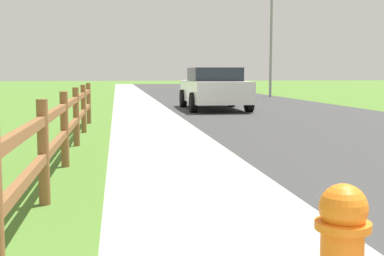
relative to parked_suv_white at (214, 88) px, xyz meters
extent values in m
plane|color=#4B762A|center=(-1.58, 7.79, -0.75)|extent=(120.00, 120.00, 0.00)
cube|color=#373737|center=(1.92, 9.79, -0.75)|extent=(7.00, 66.00, 0.01)
cube|color=#A2A49A|center=(-4.58, 9.79, -0.75)|extent=(6.00, 66.00, 0.01)
cube|color=#4B762A|center=(-6.08, 9.79, -0.75)|extent=(5.00, 66.00, 0.00)
cylinder|color=orange|center=(-2.47, -15.71, -0.12)|extent=(0.24, 0.24, 0.03)
sphere|color=orange|center=(-2.47, -15.71, -0.04)|extent=(0.21, 0.21, 0.21)
cube|color=#CB6115|center=(-2.47, -15.71, 0.03)|extent=(0.04, 0.04, 0.04)
cylinder|color=brown|center=(-4.14, -12.70, -0.23)|extent=(0.11, 0.11, 1.04)
cylinder|color=brown|center=(-4.14, -10.67, -0.23)|extent=(0.11, 0.11, 1.04)
cylinder|color=brown|center=(-4.14, -8.65, -0.23)|extent=(0.11, 0.11, 1.04)
cylinder|color=brown|center=(-4.14, -6.62, -0.23)|extent=(0.11, 0.11, 1.04)
cylinder|color=brown|center=(-4.14, -4.59, -0.23)|extent=(0.11, 0.11, 1.04)
cube|color=brown|center=(-4.14, -10.67, -0.29)|extent=(0.07, 12.16, 0.09)
cube|color=brown|center=(-4.14, -10.67, 0.08)|extent=(0.07, 12.16, 0.09)
cube|color=white|center=(0.00, 0.01, -0.11)|extent=(1.92, 4.42, 0.73)
cube|color=#1E232B|center=(0.00, -0.03, 0.49)|extent=(1.67, 2.15, 0.46)
cylinder|color=black|center=(-0.93, 1.38, -0.42)|extent=(0.23, 0.67, 0.66)
cylinder|color=black|center=(0.95, 1.36, -0.42)|extent=(0.23, 0.67, 0.66)
cylinder|color=black|center=(-0.95, -1.35, -0.42)|extent=(0.23, 0.67, 0.66)
cylinder|color=black|center=(0.93, -1.36, -0.42)|extent=(0.23, 0.67, 0.66)
cylinder|color=gray|center=(4.80, 8.77, 2.64)|extent=(0.14, 0.14, 6.80)
camera|label=1|loc=(-3.43, -17.70, 0.54)|focal=47.26mm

